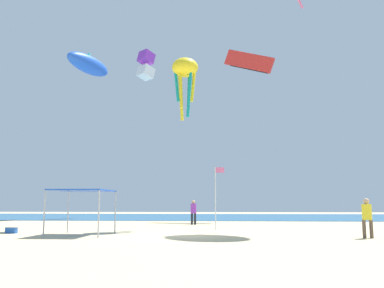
# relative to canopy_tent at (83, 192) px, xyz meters

# --- Properties ---
(ground) EXTENTS (110.00, 110.00, 0.10)m
(ground) POSITION_rel_canopy_tent_xyz_m (5.45, -0.12, -2.31)
(ground) COLOR #D1BA8C
(ocean_strip) EXTENTS (110.00, 24.77, 0.03)m
(ocean_strip) POSITION_rel_canopy_tent_xyz_m (5.45, 29.60, -2.25)
(ocean_strip) COLOR #28608C
(ocean_strip) RESTS_ON ground
(canopy_tent) EXTENTS (2.81, 3.31, 2.38)m
(canopy_tent) POSITION_rel_canopy_tent_xyz_m (0.00, 0.00, 0.00)
(canopy_tent) COLOR #B2B2B7
(canopy_tent) RESTS_ON ground
(person_near_tent) EXTENTS (0.45, 0.45, 1.91)m
(person_near_tent) POSITION_rel_canopy_tent_xyz_m (5.21, 11.13, -1.14)
(person_near_tent) COLOR black
(person_near_tent) RESTS_ON ground
(person_leftmost) EXTENTS (0.51, 0.45, 1.91)m
(person_leftmost) POSITION_rel_canopy_tent_xyz_m (14.42, -0.98, -1.14)
(person_leftmost) COLOR brown
(person_leftmost) RESTS_ON ground
(banner_flag) EXTENTS (0.61, 0.06, 3.97)m
(banner_flag) POSITION_rel_canopy_tent_xyz_m (7.09, 4.93, 0.11)
(banner_flag) COLOR silver
(banner_flag) RESTS_ON ground
(cooler_box) EXTENTS (0.57, 0.37, 0.35)m
(cooler_box) POSITION_rel_canopy_tent_xyz_m (-4.35, 1.01, -2.08)
(cooler_box) COLOR blue
(cooler_box) RESTS_ON ground
(kite_parafoil_red) EXTENTS (5.08, 2.50, 3.27)m
(kite_parafoil_red) POSITION_rel_canopy_tent_xyz_m (10.40, 19.36, 13.79)
(kite_parafoil_red) COLOR red
(kite_octopus_yellow) EXTENTS (1.99, 1.99, 4.26)m
(kite_octopus_yellow) POSITION_rel_canopy_tent_xyz_m (4.99, 5.52, 8.43)
(kite_octopus_yellow) COLOR yellow
(kite_box_purple) EXTENTS (2.40, 2.43, 3.65)m
(kite_box_purple) POSITION_rel_canopy_tent_xyz_m (-1.82, 27.74, 16.56)
(kite_box_purple) COLOR purple
(kite_inflatable_blue) EXTENTS (4.63, 7.23, 2.76)m
(kite_inflatable_blue) POSITION_rel_canopy_tent_xyz_m (-7.35, 22.18, 14.88)
(kite_inflatable_blue) COLOR blue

